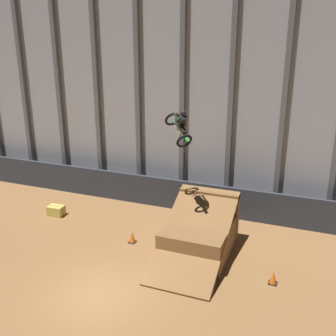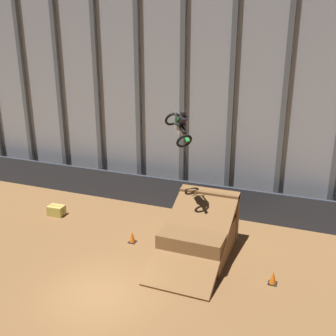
# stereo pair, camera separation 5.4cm
# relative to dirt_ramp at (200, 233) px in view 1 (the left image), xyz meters

# --- Properties ---
(ground_plane) EXTENTS (60.00, 60.00, 0.00)m
(ground_plane) POSITION_rel_dirt_ramp_xyz_m (-2.73, -4.74, -0.89)
(ground_plane) COLOR olive
(arena_back_wall) EXTENTS (32.00, 0.40, 12.97)m
(arena_back_wall) POSITION_rel_dirt_ramp_xyz_m (-2.73, 5.30, 5.60)
(arena_back_wall) COLOR #A3A8B2
(arena_back_wall) RESTS_ON ground_plane
(lower_barrier) EXTENTS (31.36, 0.20, 1.79)m
(lower_barrier) POSITION_rel_dirt_ramp_xyz_m (-2.73, 3.99, 0.01)
(lower_barrier) COLOR #2D333D
(lower_barrier) RESTS_ON ground_plane
(dirt_ramp) EXTENTS (2.93, 5.34, 2.63)m
(dirt_ramp) POSITION_rel_dirt_ramp_xyz_m (0.00, 0.00, 0.00)
(dirt_ramp) COLOR brown
(dirt_ramp) RESTS_ON ground_plane
(rider_bike_solo) EXTENTS (1.70, 1.69, 1.70)m
(rider_bike_solo) POSITION_rel_dirt_ramp_xyz_m (-1.05, -0.05, 5.01)
(rider_bike_solo) COLOR black
(traffic_cone_near_ramp) EXTENTS (0.36, 0.36, 0.58)m
(traffic_cone_near_ramp) POSITION_rel_dirt_ramp_xyz_m (3.56, -1.47, -0.61)
(traffic_cone_near_ramp) COLOR black
(traffic_cone_near_ramp) RESTS_ON ground_plane
(traffic_cone_arena_edge) EXTENTS (0.36, 0.36, 0.58)m
(traffic_cone_arena_edge) POSITION_rel_dirt_ramp_xyz_m (-3.29, -0.50, -0.61)
(traffic_cone_arena_edge) COLOR black
(traffic_cone_arena_edge) RESTS_ON ground_plane
(hay_bale_trackside) EXTENTS (0.93, 0.65, 0.57)m
(hay_bale_trackside) POSITION_rel_dirt_ramp_xyz_m (-8.65, 0.73, -0.61)
(hay_bale_trackside) COLOR #CCB751
(hay_bale_trackside) RESTS_ON ground_plane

